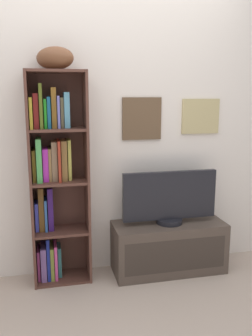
{
  "coord_description": "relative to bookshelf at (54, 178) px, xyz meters",
  "views": [
    {
      "loc": [
        -0.48,
        -1.84,
        1.5
      ],
      "look_at": [
        0.13,
        0.85,
        0.94
      ],
      "focal_mm": 38.48,
      "sensor_mm": 36.0,
      "label": 1
    }
  ],
  "objects": [
    {
      "name": "football",
      "position": [
        0.04,
        -0.03,
        0.91
      ],
      "size": [
        0.34,
        0.28,
        0.17
      ],
      "primitive_type": "ellipsoid",
      "rotation": [
        0.0,
        0.0,
        -0.48
      ],
      "color": "brown",
      "rests_on": "bookshelf"
    },
    {
      "name": "bookshelf",
      "position": [
        0.0,
        0.0,
        0.0
      ],
      "size": [
        0.45,
        0.27,
        1.68
      ],
      "color": "#4F2E25",
      "rests_on": "ground"
    },
    {
      "name": "back_wall",
      "position": [
        0.42,
        0.13,
        0.37
      ],
      "size": [
        4.8,
        0.08,
        2.44
      ],
      "color": "silver",
      "rests_on": "ground"
    },
    {
      "name": "tv_stand",
      "position": [
        0.94,
        -0.08,
        -0.64
      ],
      "size": [
        0.95,
        0.37,
        0.43
      ],
      "color": "#483B32",
      "rests_on": "ground"
    },
    {
      "name": "television",
      "position": [
        0.94,
        -0.08,
        -0.2
      ],
      "size": [
        0.81,
        0.22,
        0.45
      ],
      "color": "black",
      "rests_on": "tv_stand"
    }
  ]
}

